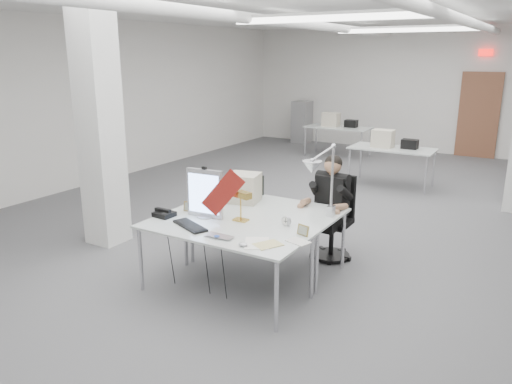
% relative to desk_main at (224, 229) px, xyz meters
% --- Properties ---
extents(room_shell, '(10.04, 14.04, 3.24)m').
position_rel_desk_main_xyz_m(room_shell, '(0.04, 2.63, 0.95)').
color(room_shell, '#545356').
rests_on(room_shell, ground).
extents(desk_main, '(1.80, 0.90, 0.02)m').
position_rel_desk_main_xyz_m(desk_main, '(0.00, 0.00, 0.00)').
color(desk_main, silver).
rests_on(desk_main, room_shell).
extents(desk_second, '(1.80, 0.90, 0.02)m').
position_rel_desk_main_xyz_m(desk_second, '(0.00, 0.90, 0.00)').
color(desk_second, silver).
rests_on(desk_second, room_shell).
extents(bg_desk_a, '(1.60, 0.80, 0.02)m').
position_rel_desk_main_xyz_m(bg_desk_a, '(0.20, 5.50, 0.00)').
color(bg_desk_a, silver).
rests_on(bg_desk_a, room_shell).
extents(bg_desk_b, '(1.60, 0.80, 0.02)m').
position_rel_desk_main_xyz_m(bg_desk_b, '(-1.80, 7.70, 0.00)').
color(bg_desk_b, silver).
rests_on(bg_desk_b, room_shell).
extents(filing_cabinet, '(0.45, 0.55, 1.20)m').
position_rel_desk_main_xyz_m(filing_cabinet, '(-3.50, 9.15, -0.14)').
color(filing_cabinet, gray).
rests_on(filing_cabinet, room_shell).
extents(office_chair, '(0.54, 0.54, 1.00)m').
position_rel_desk_main_xyz_m(office_chair, '(0.59, 1.52, -0.24)').
color(office_chair, black).
rests_on(office_chair, room_shell).
extents(seated_person, '(0.58, 0.69, 0.97)m').
position_rel_desk_main_xyz_m(seated_person, '(0.59, 1.47, 0.16)').
color(seated_person, black).
rests_on(seated_person, office_chair).
extents(monitor, '(0.44, 0.08, 0.55)m').
position_rel_desk_main_xyz_m(monitor, '(-0.40, 0.21, 0.29)').
color(monitor, silver).
rests_on(monitor, desk_main).
extents(pennant, '(0.48, 0.17, 0.54)m').
position_rel_desk_main_xyz_m(pennant, '(-0.13, 0.18, 0.34)').
color(pennant, maroon).
rests_on(pennant, monitor).
extents(keyboard, '(0.51, 0.34, 0.02)m').
position_rel_desk_main_xyz_m(keyboard, '(-0.34, -0.14, 0.02)').
color(keyboard, black).
rests_on(keyboard, desk_main).
extents(laptop, '(0.30, 0.20, 0.02)m').
position_rel_desk_main_xyz_m(laptop, '(0.11, -0.29, 0.02)').
color(laptop, '#B4B4B9').
rests_on(laptop, desk_main).
extents(mouse, '(0.11, 0.09, 0.04)m').
position_rel_desk_main_xyz_m(mouse, '(0.44, -0.33, 0.03)').
color(mouse, '#B1B1B6').
rests_on(mouse, desk_main).
extents(bankers_lamp, '(0.29, 0.17, 0.30)m').
position_rel_desk_main_xyz_m(bankers_lamp, '(0.02, 0.30, 0.16)').
color(bankers_lamp, gold).
rests_on(bankers_lamp, desk_main).
extents(desk_phone, '(0.22, 0.20, 0.05)m').
position_rel_desk_main_xyz_m(desk_phone, '(-0.80, -0.02, 0.04)').
color(desk_phone, black).
rests_on(desk_phone, desk_main).
extents(picture_frame_left, '(0.15, 0.08, 0.12)m').
position_rel_desk_main_xyz_m(picture_frame_left, '(-0.67, 0.29, 0.07)').
color(picture_frame_left, olive).
rests_on(picture_frame_left, desk_main).
extents(picture_frame_right, '(0.14, 0.07, 0.11)m').
position_rel_desk_main_xyz_m(picture_frame_right, '(0.80, 0.24, 0.07)').
color(picture_frame_right, olive).
rests_on(picture_frame_right, desk_main).
extents(desk_clock, '(0.11, 0.05, 0.11)m').
position_rel_desk_main_xyz_m(desk_clock, '(0.52, 0.41, 0.06)').
color(desk_clock, '#ACACB1').
rests_on(desk_clock, desk_main).
extents(paper_stack_a, '(0.36, 0.40, 0.01)m').
position_rel_desk_main_xyz_m(paper_stack_a, '(0.52, -0.20, 0.02)').
color(paper_stack_a, white).
rests_on(paper_stack_a, desk_main).
extents(paper_stack_b, '(0.29, 0.32, 0.01)m').
position_rel_desk_main_xyz_m(paper_stack_b, '(0.63, -0.18, 0.02)').
color(paper_stack_b, '#D1C37D').
rests_on(paper_stack_b, desk_main).
extents(paper_stack_c, '(0.25, 0.21, 0.01)m').
position_rel_desk_main_xyz_m(paper_stack_c, '(0.84, 0.05, 0.02)').
color(paper_stack_c, silver).
rests_on(paper_stack_c, desk_main).
extents(beige_monitor, '(0.44, 0.43, 0.35)m').
position_rel_desk_main_xyz_m(beige_monitor, '(-0.35, 0.94, 0.19)').
color(beige_monitor, '#BBB39B').
rests_on(beige_monitor, desk_second).
extents(architect_lamp, '(0.40, 0.78, 0.96)m').
position_rel_desk_main_xyz_m(architect_lamp, '(0.80, 0.70, 0.49)').
color(architect_lamp, silver).
rests_on(architect_lamp, desk_second).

